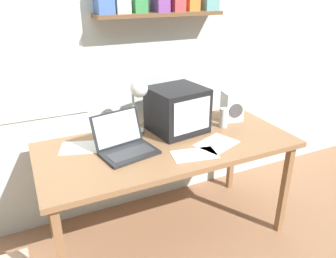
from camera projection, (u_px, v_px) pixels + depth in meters
name	position (u px, v px, depth m)	size (l,w,h in m)	color
ground_plane	(168.00, 233.00, 2.46)	(12.00, 12.00, 0.00)	#946849
back_wall	(138.00, 45.00, 2.36)	(5.60, 0.24, 2.60)	silver
corner_desk	(168.00, 151.00, 2.18)	(1.68, 0.77, 0.75)	#8F6543
crt_monitor	(177.00, 110.00, 2.28)	(0.40, 0.38, 0.31)	black
laptop	(124.00, 142.00, 2.03)	(0.38, 0.35, 0.23)	#232326
desk_lamp	(138.00, 96.00, 2.17)	(0.15, 0.19, 0.39)	silver
juice_glass	(224.00, 119.00, 2.38)	(0.06, 0.06, 0.14)	white
space_heater	(232.00, 106.00, 2.48)	(0.16, 0.16, 0.22)	silver
loose_paper_near_laptop	(195.00, 155.00, 2.00)	(0.30, 0.20, 0.00)	white
printed_handout	(217.00, 144.00, 2.14)	(0.32, 0.28, 0.00)	white
loose_paper_near_monitor	(85.00, 147.00, 2.09)	(0.34, 0.27, 0.00)	silver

